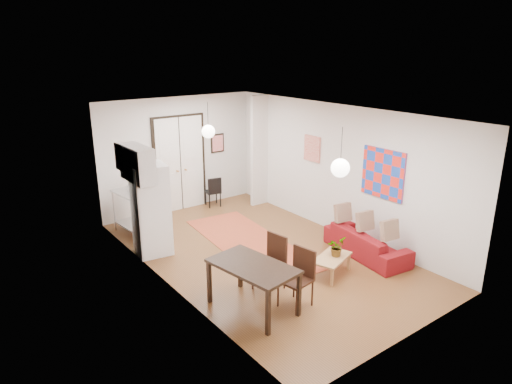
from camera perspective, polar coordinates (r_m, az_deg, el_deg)
floor at (r=9.46m, az=0.78°, el=-7.75°), size 7.00×7.00×0.00m
ceiling at (r=8.62m, az=0.86°, el=9.93°), size 4.20×7.00×0.02m
wall_back at (r=11.80m, az=-9.63°, el=4.67°), size 4.20×0.02×2.90m
wall_front at (r=6.68m, az=19.56°, el=-6.45°), size 4.20×0.02×2.90m
wall_left at (r=7.89m, az=-11.37°, el=-2.03°), size 0.02×7.00×2.90m
wall_right at (r=10.30m, az=10.13°, el=2.72°), size 0.02×7.00×2.90m
double_doors at (r=11.82m, az=-9.47°, el=3.45°), size 1.44×0.06×2.50m
stub_partition at (r=11.98m, az=0.40°, el=5.11°), size 0.50×0.10×2.90m
wall_cabinet at (r=9.15m, az=-14.63°, el=3.44°), size 0.35×1.00×0.70m
painting_popart at (r=9.45m, az=15.59°, el=2.24°), size 0.05×1.00×1.00m
painting_abstract at (r=10.74m, az=7.04°, el=5.41°), size 0.05×0.50×0.60m
poster_back at (r=12.30m, az=-4.83°, el=6.10°), size 0.40×0.03×0.50m
print_left at (r=9.55m, az=-16.65°, el=4.16°), size 0.03×0.44×0.54m
pendant_back at (r=10.35m, az=-5.98°, el=7.53°), size 0.30×0.30×0.80m
pendant_front at (r=7.29m, az=10.49°, el=2.98°), size 0.30×0.30×0.80m
kilim_rug at (r=9.96m, az=-0.81°, el=-6.34°), size 1.76×3.85×0.01m
sofa at (r=9.57m, az=13.66°, el=-6.15°), size 1.98×1.00×0.55m
coffee_table at (r=8.62m, az=9.45°, el=-8.30°), size 0.94×0.71×0.37m
potted_plant at (r=8.59m, az=10.00°, el=-6.73°), size 0.37×0.40×0.36m
kitchen_counter at (r=10.55m, az=-14.64°, el=-1.85°), size 0.76×1.32×0.97m
bowl at (r=10.18m, az=-14.14°, el=-0.40°), size 0.25×0.25×0.06m
soap_bottle at (r=10.63m, az=-15.59°, el=0.67°), size 0.10×0.10×0.20m
fridge at (r=9.41m, az=-13.02°, el=-2.17°), size 0.75×0.75×1.88m
dining_table at (r=7.32m, az=-0.40°, el=-9.70°), size 1.03×1.53×0.79m
dining_chair_near at (r=8.02m, az=1.17°, el=-8.18°), size 0.53×0.69×0.97m
dining_chair_far at (r=7.54m, az=4.49°, el=-10.03°), size 0.53×0.69×0.97m
black_side_chair at (r=12.18m, az=-5.61°, el=0.45°), size 0.43×0.43×0.80m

